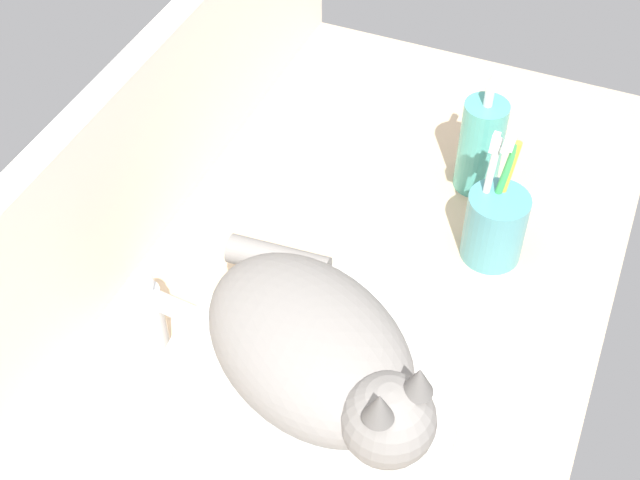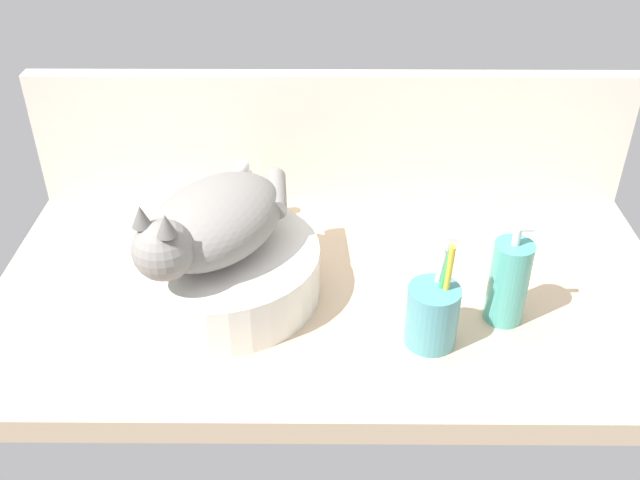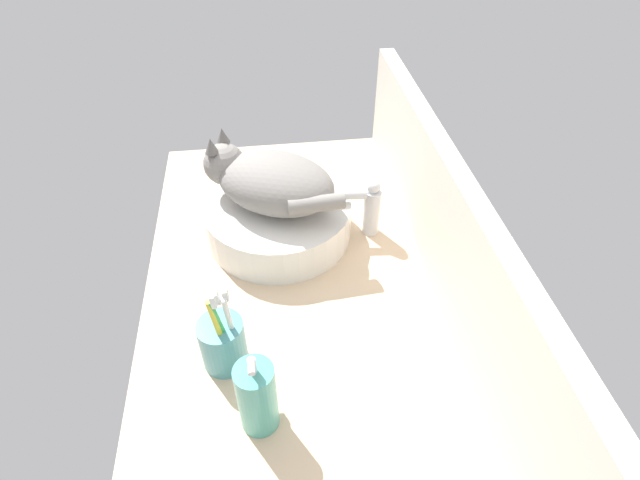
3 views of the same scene
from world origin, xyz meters
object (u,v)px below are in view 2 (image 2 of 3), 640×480
(toothbrush_cup, at_px, (433,313))
(cat, at_px, (211,223))
(soap_dispenser, at_px, (508,282))
(sink_basin, at_px, (222,271))
(faucet, at_px, (242,194))

(toothbrush_cup, bearing_deg, cat, 162.78)
(cat, bearing_deg, soap_dispenser, -6.13)
(sink_basin, height_order, faucet, faucet)
(sink_basin, bearing_deg, soap_dispenser, -7.79)
(soap_dispenser, xyz_separation_m, toothbrush_cup, (-0.12, -0.05, -0.02))
(sink_basin, relative_size, faucet, 2.31)
(cat, distance_m, soap_dispenser, 0.45)
(soap_dispenser, bearing_deg, sink_basin, 172.21)
(faucet, xyz_separation_m, toothbrush_cup, (0.30, -0.30, -0.02))
(soap_dispenser, height_order, toothbrush_cup, toothbrush_cup)
(faucet, distance_m, soap_dispenser, 0.49)
(sink_basin, distance_m, toothbrush_cup, 0.34)
(cat, xyz_separation_m, faucet, (0.02, 0.20, -0.07))
(faucet, height_order, toothbrush_cup, toothbrush_cup)
(sink_basin, xyz_separation_m, cat, (-0.01, -0.01, 0.10))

